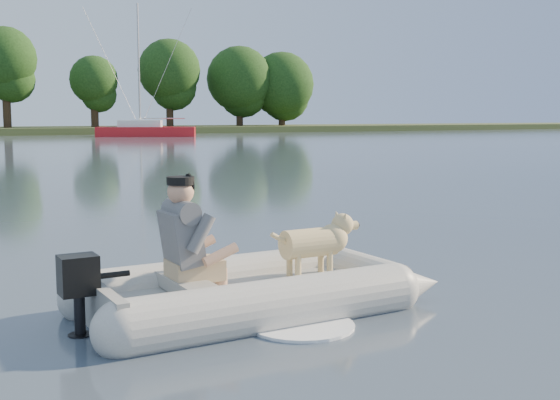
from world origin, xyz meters
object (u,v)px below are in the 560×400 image
dog (310,248)px  sailboat (145,131)px  dinghy (255,248)px  man (184,234)px

dog → sailboat: sailboat is taller
dinghy → man: 0.67m
dog → sailboat: (12.98, 48.92, -0.02)m
dinghy → man: size_ratio=4.19×
man → sailboat: sailboat is taller
man → sailboat: (14.22, 48.98, -0.26)m
man → sailboat: bearing=71.4°
dinghy → sailboat: bearing=72.1°
man → dog: bearing=0.0°
sailboat → dog: bearing=-81.8°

